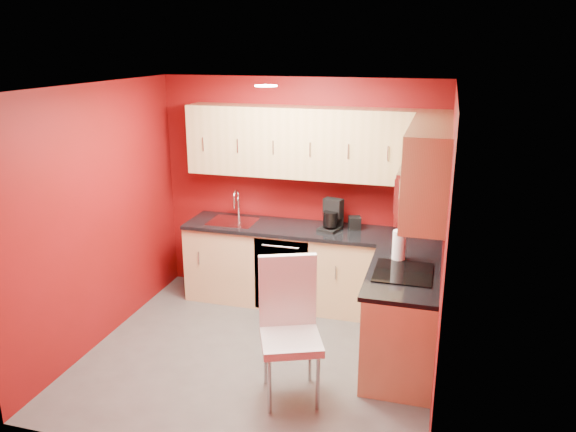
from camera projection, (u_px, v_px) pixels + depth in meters
The scene contains 21 objects.
floor at pixel (259, 355), 5.34m from camera, with size 3.20×3.20×0.00m, color #504D4B.
ceiling at pixel (255, 86), 4.60m from camera, with size 3.20×3.20×0.00m, color white.
wall_back at pixel (300, 190), 6.35m from camera, with size 3.20×3.20×0.00m, color maroon.
wall_front at pixel (182, 303), 3.59m from camera, with size 3.20×3.20×0.00m, color maroon.
wall_left at pixel (99, 216), 5.38m from camera, with size 3.00×3.00×0.00m, color maroon.
wall_right at pixel (444, 248), 4.55m from camera, with size 3.00×3.00×0.00m, color maroon.
base_cabinets_back at pixel (310, 268), 6.26m from camera, with size 2.80×0.60×0.87m, color #E3B882.
base_cabinets_right at pixel (403, 319), 5.10m from camera, with size 0.60×1.30×0.87m, color #E3B882.
countertop_back at pixel (310, 230), 6.11m from camera, with size 2.80×0.63×0.04m, color black.
countertop_right at pixel (404, 274), 4.96m from camera, with size 0.63×1.27×0.04m, color black.
upper_cabinets_back at pixel (314, 143), 5.97m from camera, with size 2.80×0.35×0.75m, color tan.
upper_cabinets_right at pixel (430, 159), 4.82m from camera, with size 0.35×1.55×0.75m.
microwave at pixel (423, 191), 4.67m from camera, with size 0.42×0.76×0.42m.
cooktop at pixel (403, 273), 4.92m from camera, with size 0.50×0.55×0.01m, color black.
sink at pixel (233, 218), 6.35m from camera, with size 0.52×0.42×0.35m.
dishwasher_front at pixel (281, 276), 6.06m from camera, with size 0.60×0.02×0.82m, color black.
downlight at pixel (266, 86), 4.88m from camera, with size 0.20×0.20×0.01m, color white.
coffee_maker at pixel (330, 215), 6.00m from camera, with size 0.20×0.27×0.34m, color black, non-canonical shape.
napkin_holder at pixel (355, 223), 6.07m from camera, with size 0.13×0.13×0.14m, color black, non-canonical shape.
paper_towel at pixel (399, 246), 5.17m from camera, with size 0.16×0.16×0.29m, color white, non-canonical shape.
dining_chair at pixel (291, 333), 4.55m from camera, with size 0.48×0.50×1.19m, color silver, non-canonical shape.
Camera 1 is at (1.54, -4.46, 2.84)m, focal length 35.00 mm.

